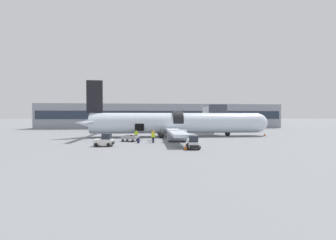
{
  "coord_description": "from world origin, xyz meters",
  "views": [
    {
      "loc": [
        -4.49,
        -34.35,
        4.19
      ],
      "look_at": [
        -0.91,
        5.37,
        3.35
      ],
      "focal_mm": 22.0,
      "sensor_mm": 36.0,
      "label": 1
    }
  ],
  "objects_px": {
    "baggage_tug_mid": "(193,143)",
    "ground_crew_driver": "(153,135)",
    "baggage_cart_loading": "(130,138)",
    "airplane": "(175,123)",
    "suitcase_on_tarmac_upright": "(138,141)",
    "ground_crew_loader_a": "(136,134)",
    "ground_crew_loader_b": "(153,137)",
    "ground_crew_supervisor": "(153,135)",
    "baggage_tug_lead": "(105,141)"
  },
  "relations": [
    {
      "from": "airplane",
      "to": "suitcase_on_tarmac_upright",
      "type": "distance_m",
      "value": 11.84
    },
    {
      "from": "baggage_cart_loading",
      "to": "suitcase_on_tarmac_upright",
      "type": "relative_size",
      "value": 4.21
    },
    {
      "from": "ground_crew_loader_b",
      "to": "baggage_tug_lead",
      "type": "bearing_deg",
      "value": -156.15
    },
    {
      "from": "airplane",
      "to": "ground_crew_loader_b",
      "type": "bearing_deg",
      "value": -115.98
    },
    {
      "from": "airplane",
      "to": "ground_crew_driver",
      "type": "bearing_deg",
      "value": -128.71
    },
    {
      "from": "baggage_cart_loading",
      "to": "ground_crew_driver",
      "type": "height_order",
      "value": "ground_crew_driver"
    },
    {
      "from": "baggage_tug_lead",
      "to": "ground_crew_supervisor",
      "type": "bearing_deg",
      "value": 39.47
    },
    {
      "from": "baggage_cart_loading",
      "to": "ground_crew_driver",
      "type": "xyz_separation_m",
      "value": [
        3.69,
        1.35,
        0.49
      ]
    },
    {
      "from": "baggage_tug_lead",
      "to": "ground_crew_driver",
      "type": "height_order",
      "value": "ground_crew_driver"
    },
    {
      "from": "baggage_cart_loading",
      "to": "suitcase_on_tarmac_upright",
      "type": "height_order",
      "value": "baggage_cart_loading"
    },
    {
      "from": "ground_crew_loader_a",
      "to": "ground_crew_loader_b",
      "type": "distance_m",
      "value": 5.86
    },
    {
      "from": "ground_crew_loader_b",
      "to": "ground_crew_loader_a",
      "type": "bearing_deg",
      "value": 120.1
    },
    {
      "from": "baggage_tug_lead",
      "to": "baggage_tug_mid",
      "type": "distance_m",
      "value": 12.07
    },
    {
      "from": "ground_crew_loader_a",
      "to": "ground_crew_driver",
      "type": "height_order",
      "value": "ground_crew_driver"
    },
    {
      "from": "airplane",
      "to": "ground_crew_loader_a",
      "type": "xyz_separation_m",
      "value": [
        -7.48,
        -4.26,
        -1.78
      ]
    },
    {
      "from": "airplane",
      "to": "baggage_tug_lead",
      "type": "relative_size",
      "value": 14.11
    },
    {
      "from": "ground_crew_loader_b",
      "to": "ground_crew_driver",
      "type": "relative_size",
      "value": 1.01
    },
    {
      "from": "airplane",
      "to": "baggage_tug_lead",
      "type": "height_order",
      "value": "airplane"
    },
    {
      "from": "baggage_tug_lead",
      "to": "suitcase_on_tarmac_upright",
      "type": "bearing_deg",
      "value": 33.04
    },
    {
      "from": "airplane",
      "to": "ground_crew_loader_a",
      "type": "distance_m",
      "value": 8.79
    },
    {
      "from": "airplane",
      "to": "baggage_cart_loading",
      "type": "relative_size",
      "value": 10.81
    },
    {
      "from": "baggage_tug_lead",
      "to": "ground_crew_loader_b",
      "type": "height_order",
      "value": "ground_crew_loader_b"
    },
    {
      "from": "ground_crew_loader_b",
      "to": "ground_crew_supervisor",
      "type": "bearing_deg",
      "value": 89.29
    },
    {
      "from": "airplane",
      "to": "ground_crew_driver",
      "type": "xyz_separation_m",
      "value": [
        -4.55,
        -5.67,
        -1.71
      ]
    },
    {
      "from": "airplane",
      "to": "ground_crew_supervisor",
      "type": "bearing_deg",
      "value": -123.8
    },
    {
      "from": "baggage_tug_mid",
      "to": "ground_crew_driver",
      "type": "distance_m",
      "value": 10.89
    },
    {
      "from": "airplane",
      "to": "ground_crew_driver",
      "type": "height_order",
      "value": "airplane"
    },
    {
      "from": "baggage_tug_mid",
      "to": "baggage_cart_loading",
      "type": "relative_size",
      "value": 0.88
    },
    {
      "from": "suitcase_on_tarmac_upright",
      "to": "ground_crew_loader_b",
      "type": "bearing_deg",
      "value": 1.98
    },
    {
      "from": "ground_crew_loader_b",
      "to": "ground_crew_supervisor",
      "type": "height_order",
      "value": "ground_crew_loader_b"
    },
    {
      "from": "baggage_cart_loading",
      "to": "ground_crew_loader_a",
      "type": "height_order",
      "value": "ground_crew_loader_a"
    },
    {
      "from": "ground_crew_loader_a",
      "to": "ground_crew_supervisor",
      "type": "xyz_separation_m",
      "value": [
        2.97,
        -2.48,
        0.07
      ]
    },
    {
      "from": "baggage_tug_lead",
      "to": "ground_crew_loader_b",
      "type": "distance_m",
      "value": 7.34
    },
    {
      "from": "baggage_tug_mid",
      "to": "baggage_cart_loading",
      "type": "bearing_deg",
      "value": 136.09
    },
    {
      "from": "ground_crew_loader_a",
      "to": "ground_crew_supervisor",
      "type": "distance_m",
      "value": 3.87
    },
    {
      "from": "baggage_cart_loading",
      "to": "suitcase_on_tarmac_upright",
      "type": "distance_m",
      "value": 2.78
    },
    {
      "from": "baggage_tug_mid",
      "to": "ground_crew_driver",
      "type": "bearing_deg",
      "value": 117.16
    },
    {
      "from": "ground_crew_supervisor",
      "to": "suitcase_on_tarmac_upright",
      "type": "distance_m",
      "value": 3.57
    },
    {
      "from": "baggage_tug_mid",
      "to": "ground_crew_loader_a",
      "type": "relative_size",
      "value": 1.86
    },
    {
      "from": "baggage_tug_lead",
      "to": "ground_crew_supervisor",
      "type": "relative_size",
      "value": 1.5
    },
    {
      "from": "baggage_cart_loading",
      "to": "ground_crew_loader_a",
      "type": "xyz_separation_m",
      "value": [
        0.75,
        2.76,
        0.41
      ]
    },
    {
      "from": "baggage_tug_mid",
      "to": "baggage_cart_loading",
      "type": "xyz_separation_m",
      "value": [
        -8.66,
        8.34,
        -0.25
      ]
    },
    {
      "from": "ground_crew_loader_a",
      "to": "ground_crew_loader_b",
      "type": "relative_size",
      "value": 0.91
    },
    {
      "from": "ground_crew_driver",
      "to": "airplane",
      "type": "bearing_deg",
      "value": 51.29
    },
    {
      "from": "ground_crew_loader_a",
      "to": "ground_crew_driver",
      "type": "bearing_deg",
      "value": -25.66
    },
    {
      "from": "baggage_tug_lead",
      "to": "suitcase_on_tarmac_upright",
      "type": "relative_size",
      "value": 3.23
    },
    {
      "from": "baggage_tug_lead",
      "to": "ground_crew_driver",
      "type": "bearing_deg",
      "value": 44.63
    },
    {
      "from": "ground_crew_loader_a",
      "to": "suitcase_on_tarmac_upright",
      "type": "xyz_separation_m",
      "value": [
        0.67,
        -5.15,
        -0.51
      ]
    },
    {
      "from": "baggage_tug_mid",
      "to": "ground_crew_supervisor",
      "type": "relative_size",
      "value": 1.72
    },
    {
      "from": "baggage_tug_mid",
      "to": "suitcase_on_tarmac_upright",
      "type": "bearing_deg",
      "value": 140.58
    }
  ]
}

